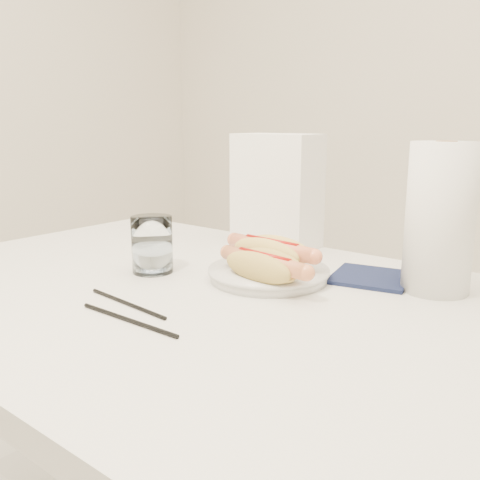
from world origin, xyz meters
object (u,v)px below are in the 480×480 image
Objects in this scene: table at (196,321)px; water_glass at (152,244)px; napkin_box at (277,191)px; paper_towel_roll at (440,218)px; hotdog_right at (264,266)px; plate at (269,275)px; hotdog_left at (272,252)px.

table is 11.22× the size of water_glass.
paper_towel_roll is at bearing -15.05° from napkin_box.
water_glass is at bearing -161.08° from hotdog_right.
table is 6.50× the size of hotdog_right.
plate is 1.14× the size of hotdog_right.
plate is at bearing -153.98° from paper_towel_roll.
napkin_box is at bearing 164.99° from paper_towel_roll.
napkin_box is (0.06, 0.33, 0.07)m from water_glass.
napkin_box reaches higher than table.
plate is at bearing 25.58° from water_glass.
table is at bearing -137.51° from hotdog_right.
hotdog_right is at bearing -62.32° from plate.
napkin_box reaches higher than plate.
water_glass is (-0.23, -0.05, 0.01)m from hotdog_right.
napkin_box is (-0.07, 0.35, 0.19)m from table.
water_glass is 0.51m from paper_towel_roll.
paper_towel_roll is (0.27, 0.09, 0.08)m from hotdog_left.
plate is 1.97× the size of water_glass.
plate is at bearing 59.11° from table.
table is 0.17m from water_glass.
paper_towel_roll is at bearing 44.94° from hotdog_right.
water_glass is at bearing -99.91° from napkin_box.
napkin_box reaches higher than paper_towel_roll.
hotdog_right is (0.03, -0.05, 0.03)m from plate.
plate is (0.07, 0.12, 0.07)m from table.
hotdog_right is at bearing 34.96° from table.
hotdog_left is 0.77× the size of napkin_box.
napkin_box is 1.02× the size of paper_towel_roll.
hotdog_right is at bearing 11.39° from water_glass.
table is 4.74× the size of napkin_box.
water_glass is (-0.20, -0.10, 0.04)m from plate.
napkin_box is at bearing 127.26° from hotdog_left.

